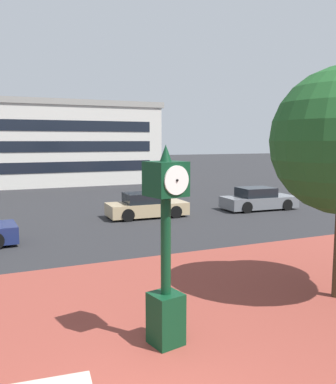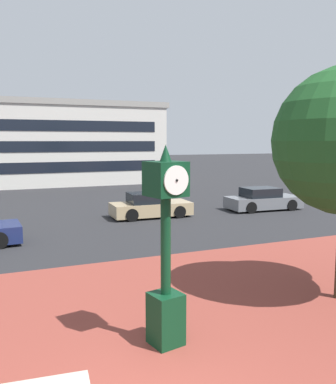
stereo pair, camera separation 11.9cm
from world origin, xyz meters
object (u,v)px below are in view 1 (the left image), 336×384
object	(u,v)px
street_clock	(166,252)
car_street_near	(146,206)
civic_building	(21,143)
car_street_distant	(258,200)

from	to	relation	value
street_clock	car_street_near	world-z (taller)	street_clock
car_street_near	civic_building	xyz separation A→B (m)	(-4.47, 20.84, 3.14)
civic_building	car_street_near	bearing A→B (deg)	-77.89
street_clock	civic_building	bearing A→B (deg)	78.39
car_street_near	street_clock	bearing A→B (deg)	-17.36
car_street_near	car_street_distant	world-z (taller)	same
street_clock	car_street_near	bearing A→B (deg)	59.22
car_street_distant	civic_building	world-z (taller)	civic_building
car_street_near	civic_building	world-z (taller)	civic_building
street_clock	car_street_near	distance (m)	13.50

